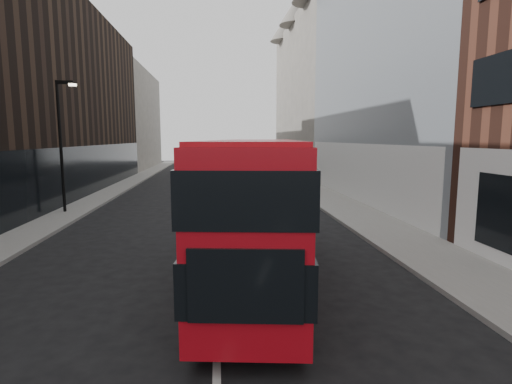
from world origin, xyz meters
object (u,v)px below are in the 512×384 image
object	(u,v)px
red_bus	(256,204)
car_a	(231,202)
car_b	(268,192)
grey_bus	(249,157)
car_c	(272,179)
street_lamp	(62,137)

from	to	relation	value
red_bus	car_a	size ratio (longest dim) A/B	2.69
car_b	grey_bus	bearing A→B (deg)	96.42
car_a	grey_bus	bearing A→B (deg)	89.91
grey_bus	car_c	xyz separation A→B (m)	(1.17, -9.96, -1.36)
car_a	car_c	xyz separation A→B (m)	(3.82, 11.16, 0.09)
red_bus	grey_bus	size ratio (longest dim) A/B	0.84
car_a	car_c	distance (m)	11.80
grey_bus	car_c	bearing A→B (deg)	-78.72
car_c	street_lamp	bearing A→B (deg)	-141.24
grey_bus	car_c	world-z (taller)	grey_bus
car_c	car_a	bearing A→B (deg)	-109.56
grey_bus	car_c	size ratio (longest dim) A/B	2.41
red_bus	grey_bus	bearing A→B (deg)	93.25
grey_bus	car_b	bearing A→B (deg)	-86.02
red_bus	car_a	bearing A→B (deg)	99.24
street_lamp	car_a	world-z (taller)	street_lamp
grey_bus	street_lamp	bearing A→B (deg)	-115.09
street_lamp	car_a	size ratio (longest dim) A/B	1.83
street_lamp	grey_bus	world-z (taller)	street_lamp
street_lamp	car_c	bearing A→B (deg)	39.40
car_b	car_c	bearing A→B (deg)	87.04
car_b	car_a	bearing A→B (deg)	-118.61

